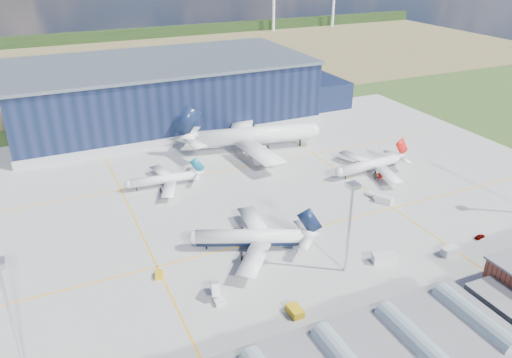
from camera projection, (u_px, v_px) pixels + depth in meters
name	position (u px, v px, depth m)	size (l,w,h in m)	color
ground	(254.00, 221.00, 138.59)	(600.00, 600.00, 0.00)	#2F4C1C
apron	(240.00, 205.00, 146.79)	(220.00, 160.00, 0.08)	#989893
farmland	(112.00, 63.00, 319.06)	(600.00, 220.00, 0.01)	olive
treeline	(93.00, 37.00, 382.97)	(600.00, 8.00, 8.00)	black
hangar	(168.00, 94.00, 212.41)	(145.00, 62.00, 26.10)	black
light_mast_west	(6.00, 298.00, 84.78)	(2.60, 2.60, 23.00)	silver
light_mast_center	(350.00, 214.00, 111.09)	(2.60, 2.60, 23.00)	silver
airliner_navy	(249.00, 230.00, 123.77)	(34.27, 33.53, 11.18)	white
airliner_red	(370.00, 160.00, 164.84)	(30.78, 30.11, 10.04)	white
airliner_widebody	(255.00, 127.00, 181.94)	(56.05, 54.83, 18.28)	white
airliner_regional	(162.00, 175.00, 155.95)	(25.92, 25.36, 8.45)	white
gse_tug_a	(295.00, 311.00, 103.66)	(2.48, 4.06, 1.69)	gold
gse_tug_b	(159.00, 275.00, 115.24)	(1.84, 2.76, 1.20)	gold
gse_van_a	(384.00, 258.00, 120.40)	(2.49, 5.71, 2.49)	silver
gse_cart_a	(372.00, 195.00, 151.78)	(1.85, 2.78, 1.21)	silver
gse_van_b	(384.00, 200.00, 147.83)	(2.22, 4.84, 2.22)	silver
gse_tug_c	(277.00, 130.00, 203.51)	(2.08, 3.33, 1.46)	gold
gse_cart_b	(194.00, 169.00, 168.22)	(2.24, 3.36, 1.46)	silver
gse_van_c	(450.00, 251.00, 123.43)	(2.09, 4.36, 2.09)	silver
airstair	(215.00, 292.00, 108.46)	(1.74, 4.36, 2.79)	silver
car_a	(480.00, 236.00, 130.38)	(1.29, 3.22, 1.10)	#99999E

